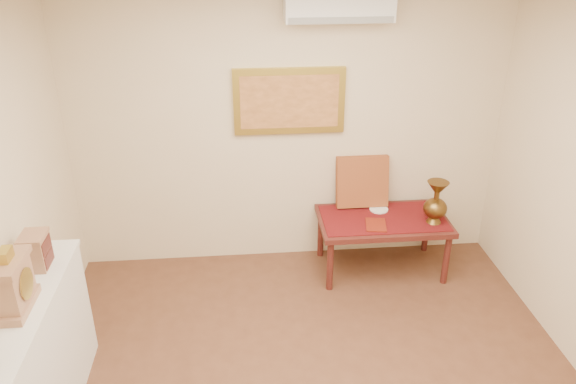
{
  "coord_description": "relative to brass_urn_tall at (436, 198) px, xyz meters",
  "views": [
    {
      "loc": [
        -0.47,
        -2.61,
        3.06
      ],
      "look_at": [
        -0.11,
        1.15,
        1.22
      ],
      "focal_mm": 35.0,
      "sensor_mm": 36.0,
      "label": 1
    }
  ],
  "objects": [
    {
      "name": "ceiling",
      "position": [
        -1.29,
        -1.76,
        1.9
      ],
      "size": [
        4.5,
        4.5,
        0.0
      ],
      "primitive_type": "plane",
      "rotation": [
        3.14,
        0.0,
        0.0
      ],
      "color": "white",
      "rests_on": "ground"
    },
    {
      "name": "wall_back",
      "position": [
        -1.29,
        0.49,
        0.55
      ],
      "size": [
        4.0,
        0.02,
        2.7
      ],
      "primitive_type": "cube",
      "color": "beige",
      "rests_on": "ground"
    },
    {
      "name": "table_cloth",
      "position": [
        -0.44,
        0.12,
        -0.25
      ],
      "size": [
        1.14,
        0.59,
        0.01
      ],
      "primitive_type": "cube",
      "color": "#611012",
      "rests_on": "low_table"
    },
    {
      "name": "brass_urn_tall",
      "position": [
        0.0,
        0.0,
        0.0
      ],
      "size": [
        0.22,
        0.22,
        0.49
      ],
      "primitive_type": null,
      "color": "brown",
      "rests_on": "table_cloth"
    },
    {
      "name": "plate",
      "position": [
        -0.44,
        0.28,
        -0.24
      ],
      "size": [
        0.18,
        0.18,
        0.01
      ],
      "primitive_type": "cylinder",
      "color": "white",
      "rests_on": "table_cloth"
    },
    {
      "name": "menu",
      "position": [
        -0.54,
        -0.02,
        -0.24
      ],
      "size": [
        0.22,
        0.28,
        0.01
      ],
      "primitive_type": "cube",
      "rotation": [
        0.0,
        0.0,
        -0.17
      ],
      "color": "maroon",
      "rests_on": "table_cloth"
    },
    {
      "name": "cushion",
      "position": [
        -0.59,
        0.41,
        0.0
      ],
      "size": [
        0.5,
        0.2,
        0.51
      ],
      "primitive_type": "cube",
      "rotation": [
        -0.21,
        0.0,
        0.0
      ],
      "color": "maroon",
      "rests_on": "table_cloth"
    },
    {
      "name": "mantel_clock",
      "position": [
        -3.09,
        -1.54,
        0.35
      ],
      "size": [
        0.17,
        0.36,
        0.41
      ],
      "color": "#A67555",
      "rests_on": "display_ledge"
    },
    {
      "name": "wooden_chest",
      "position": [
        -3.11,
        -1.09,
        0.3
      ],
      "size": [
        0.16,
        0.21,
        0.24
      ],
      "color": "#A67555",
      "rests_on": "display_ledge"
    },
    {
      "name": "low_table",
      "position": [
        -0.44,
        0.12,
        -0.32
      ],
      "size": [
        1.2,
        0.7,
        0.55
      ],
      "color": "#501C18",
      "rests_on": "floor"
    },
    {
      "name": "painting",
      "position": [
        -1.29,
        0.46,
        0.8
      ],
      "size": [
        1.0,
        0.06,
        0.6
      ],
      "color": "gold",
      "rests_on": "wall_back"
    },
    {
      "name": "ac_unit",
      "position": [
        -0.89,
        0.36,
        1.65
      ],
      "size": [
        0.9,
        0.25,
        0.3
      ],
      "color": "white",
      "rests_on": "wall_back"
    }
  ]
}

